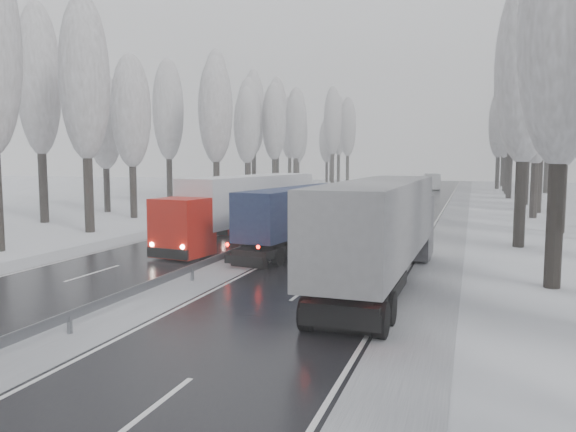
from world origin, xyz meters
The scene contains 52 objects.
carriageway_right centered at (5.25, 30.00, 0.01)m, with size 7.50×200.00×0.03m, color black.
carriageway_left centered at (-5.25, 30.00, 0.01)m, with size 7.50×200.00×0.03m, color black.
median_slush centered at (0.00, 30.00, 0.02)m, with size 3.00×200.00×0.04m, color #ADB0B5.
shoulder_right centered at (10.20, 30.00, 0.02)m, with size 2.40×200.00×0.04m, color #ADB0B5.
shoulder_left centered at (-10.20, 30.00, 0.02)m, with size 2.40×200.00×0.04m, color #ADB0B5.
median_guardrail centered at (0.00, 29.99, 0.60)m, with size 0.12×200.00×0.76m.
tree_16 centered at (15.04, 15.67, 10.67)m, with size 3.60×3.60×16.53m.
tree_18 centered at (14.51, 27.03, 10.70)m, with size 3.60×3.60×16.58m.
tree_20 centered at (17.90, 35.17, 10.14)m, with size 3.60×3.60×15.71m.
tree_22 centered at (17.02, 45.60, 10.24)m, with size 3.60×3.60×15.86m.
tree_24 centered at (17.90, 51.02, 13.19)m, with size 3.60×3.60×20.49m.
tree_26 centered at (17.56, 61.27, 12.10)m, with size 3.60×3.60×18.78m.
tree_28 centered at (16.34, 71.95, 12.64)m, with size 3.60×3.60×19.62m.
tree_29 centered at (23.71, 75.95, 11.67)m, with size 3.60×3.60×18.11m.
tree_30 centered at (16.56, 81.70, 11.52)m, with size 3.60×3.60×17.86m.
tree_31 centered at (22.48, 85.70, 11.97)m, with size 3.60×3.60×18.58m.
tree_32 centered at (16.63, 89.21, 11.18)m, with size 3.60×3.60×17.33m.
tree_33 centered at (19.77, 93.21, 9.26)m, with size 3.60×3.60×14.33m.
tree_34 centered at (15.73, 96.32, 11.37)m, with size 3.60×3.60×17.63m.
tree_35 centered at (24.94, 100.32, 11.77)m, with size 3.60×3.60×18.25m.
tree_36 centered at (17.04, 106.16, 13.02)m, with size 3.60×3.60×20.23m.
tree_37 centered at (24.02, 110.16, 10.56)m, with size 3.60×3.60×16.37m.
tree_38 centered at (18.73, 116.73, 11.59)m, with size 3.60×3.60×17.97m.
tree_39 centered at (21.55, 120.73, 10.45)m, with size 3.60×3.60×16.19m.
tree_58 centered at (-15.13, 24.57, 11.10)m, with size 3.60×3.60×17.21m.
tree_59 centered at (-22.80, 28.57, 11.87)m, with size 3.60×3.60×18.41m.
tree_60 centered at (-17.75, 34.20, 9.59)m, with size 3.60×3.60×14.84m.
tree_61 centered at (-23.52, 38.20, 9.02)m, with size 3.60×3.60×13.95m.
tree_62 centered at (-13.94, 43.73, 10.36)m, with size 3.60×3.60×16.04m.
tree_63 centered at (-21.85, 47.73, 10.89)m, with size 3.60×3.60×16.88m.
tree_64 centered at (-18.26, 52.71, 9.96)m, with size 3.60×3.60×15.42m.
tree_65 centered at (-20.05, 56.71, 12.55)m, with size 3.60×3.60×19.48m.
tree_66 centered at (-18.16, 62.35, 9.84)m, with size 3.60×3.60×15.23m.
tree_67 centered at (-19.54, 66.35, 11.03)m, with size 3.60×3.60×17.09m.
tree_68 centered at (-16.58, 69.11, 10.75)m, with size 3.60×3.60×16.65m.
tree_69 centered at (-21.42, 73.11, 12.46)m, with size 3.60×3.60×19.35m.
tree_70 centered at (-16.33, 79.19, 11.03)m, with size 3.60×3.60×17.09m.
tree_71 centered at (-21.09, 83.19, 12.63)m, with size 3.60×3.60×19.61m.
tree_72 centered at (-18.93, 88.54, 9.76)m, with size 3.60×3.60×15.11m.
tree_73 centered at (-21.82, 92.54, 11.11)m, with size 3.60×3.60×17.22m.
tree_74 centered at (-15.07, 99.33, 12.67)m, with size 3.60×3.60×19.68m.
tree_75 centered at (-24.20, 103.33, 11.99)m, with size 3.60×3.60×18.60m.
tree_76 centered at (-14.05, 108.72, 11.95)m, with size 3.60×3.60×18.55m.
tree_77 centered at (-19.66, 112.72, 9.26)m, with size 3.60×3.60×14.32m.
tree_78 centered at (-17.56, 115.31, 12.59)m, with size 3.60×3.60×19.55m.
tree_79 centered at (-20.33, 119.31, 11.01)m, with size 3.60×3.60×17.07m.
truck_grey_tarp centered at (8.20, 13.76, 2.65)m, with size 3.14×17.76×4.54m.
truck_blue_box centered at (2.29, 22.51, 2.19)m, with size 4.27×14.72×3.74m.
truck_cream_box centered at (5.84, 28.37, 2.22)m, with size 4.13×14.97×3.81m.
box_truck_distant centered at (4.89, 90.75, 1.44)m, with size 3.28×7.82×2.83m.
truck_red_white centered at (-2.34, 23.66, 2.51)m, with size 4.82×16.90×4.30m.
truck_red_red centered at (-5.49, 32.95, 2.23)m, with size 2.61×14.92×3.81m.
Camera 1 is at (11.74, -9.95, 5.46)m, focal length 35.00 mm.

